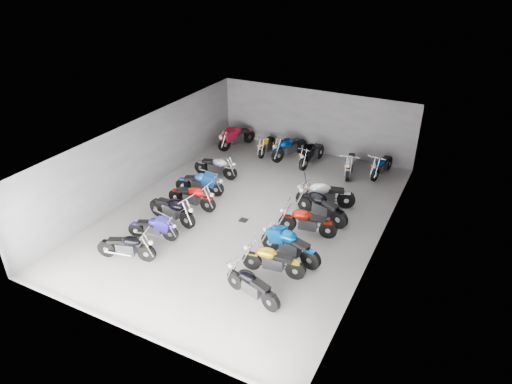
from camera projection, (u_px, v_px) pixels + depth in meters
ground at (249, 214)px, 18.00m from camera, size 14.00×14.00×0.00m
wall_back at (315, 122)px, 22.71m from camera, size 10.00×0.10×3.20m
wall_left at (145, 154)px, 19.23m from camera, size 0.10×14.00×3.20m
wall_right at (381, 209)px, 15.23m from camera, size 0.10×14.00×3.20m
ceiling at (249, 138)px, 16.46m from camera, size 10.00×14.00×0.04m
drain_grate at (243, 220)px, 17.60m from camera, size 0.32×0.32×0.01m
motorcycle_left_a at (127, 246)px, 15.22m from camera, size 2.02×0.71×0.91m
motorcycle_left_b at (153, 228)px, 16.31m from camera, size 1.86×0.62×0.83m
motorcycle_left_c at (172, 209)px, 17.26m from camera, size 2.27×0.54×1.00m
motorcycle_left_d at (192, 196)px, 18.20m from camera, size 2.16×0.43×0.95m
motorcycle_left_e at (200, 183)px, 19.22m from camera, size 2.12×0.64×0.94m
motorcycle_left_f at (216, 167)px, 20.66m from camera, size 2.14×0.45×0.94m
motorcycle_right_a at (252, 285)px, 13.49m from camera, size 2.02×0.67×0.91m
motorcycle_right_b at (273, 260)px, 14.53m from camera, size 2.12×0.50×0.93m
motorcycle_right_c at (289, 245)px, 15.19m from camera, size 2.32×0.64×1.03m
motorcycle_right_d at (307, 222)px, 16.54m from camera, size 2.18×0.56×0.96m
motorcycle_right_e at (321, 206)px, 17.43m from camera, size 2.28×0.86×1.03m
motorcycle_right_f at (325, 195)px, 18.22m from camera, size 2.25×1.11×1.05m
motorcycle_back_a at (236, 137)px, 23.70m from camera, size 0.98×2.30×1.05m
motorcycle_back_b at (267, 145)px, 23.03m from camera, size 0.42×1.98×0.87m
motorcycle_back_c at (289, 147)px, 22.50m from camera, size 0.99×2.30×1.05m
motorcycle_back_d at (312, 154)px, 21.83m from camera, size 0.53×2.34×1.03m
motorcycle_back_e at (350, 164)px, 20.91m from camera, size 0.58×2.18×0.97m
motorcycle_back_f at (382, 165)px, 20.78m from camera, size 0.56×2.10×0.93m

